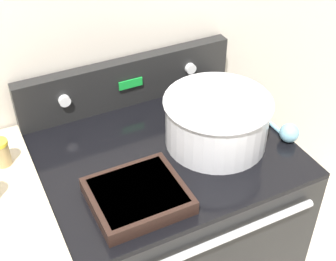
# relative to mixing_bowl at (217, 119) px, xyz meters

# --- Properties ---
(kitchen_wall) EXTENTS (8.00, 0.05, 2.50)m
(kitchen_wall) POSITION_rel_mixing_bowl_xyz_m (-0.17, 0.41, 0.22)
(kitchen_wall) COLOR beige
(kitchen_wall) RESTS_ON ground_plane
(stove_range) EXTENTS (0.81, 0.70, 0.94)m
(stove_range) POSITION_rel_mixing_bowl_xyz_m (-0.17, 0.04, -0.56)
(stove_range) COLOR black
(stove_range) RESTS_ON ground_plane
(control_panel) EXTENTS (0.81, 0.07, 0.18)m
(control_panel) POSITION_rel_mixing_bowl_xyz_m (-0.17, 0.35, -0.00)
(control_panel) COLOR black
(control_panel) RESTS_ON stove_range
(mixing_bowl) EXTENTS (0.35, 0.35, 0.17)m
(mixing_bowl) POSITION_rel_mixing_bowl_xyz_m (0.00, 0.00, 0.00)
(mixing_bowl) COLOR silver
(mixing_bowl) RESTS_ON stove_range
(casserole_dish) EXTENTS (0.27, 0.24, 0.05)m
(casserole_dish) POSITION_rel_mixing_bowl_xyz_m (-0.34, -0.14, -0.07)
(casserole_dish) COLOR black
(casserole_dish) RESTS_ON stove_range
(ladle) EXTENTS (0.07, 0.31, 0.07)m
(ladle) POSITION_rel_mixing_bowl_xyz_m (0.22, -0.08, -0.07)
(ladle) COLOR #7AB2C6
(ladle) RESTS_ON stove_range
(spice_jar_yellow_cap) EXTENTS (0.05, 0.05, 0.09)m
(spice_jar_yellow_cap) POSITION_rel_mixing_bowl_xyz_m (-0.66, 0.19, -0.04)
(spice_jar_yellow_cap) COLOR tan
(spice_jar_yellow_cap) RESTS_ON side_counter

